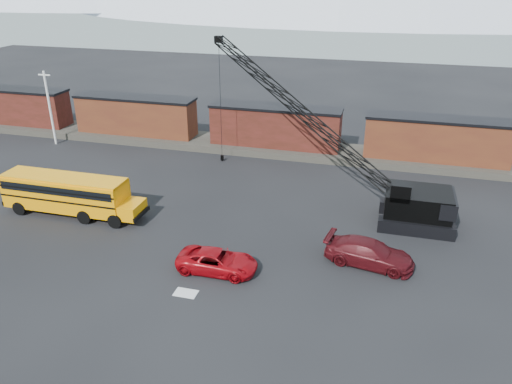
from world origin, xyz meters
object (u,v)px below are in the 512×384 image
(maroon_suv, at_px, (369,253))
(crawler_crane, at_px, (299,110))
(red_pickup, at_px, (217,261))
(school_bus, at_px, (69,193))

(maroon_suv, height_order, crawler_crane, crawler_crane)
(maroon_suv, bearing_deg, red_pickup, 118.94)
(red_pickup, distance_m, crawler_crane, 15.99)
(school_bus, relative_size, crawler_crane, 0.53)
(red_pickup, distance_m, maroon_suv, 9.99)
(red_pickup, xyz_separation_m, crawler_crane, (2.42, 14.47, 6.37))
(red_pickup, bearing_deg, school_bus, 70.70)
(red_pickup, relative_size, crawler_crane, 0.24)
(red_pickup, bearing_deg, maroon_suv, -70.95)
(maroon_suv, distance_m, crawler_crane, 14.53)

